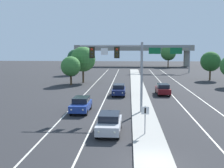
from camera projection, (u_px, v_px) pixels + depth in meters
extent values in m
plane|color=#28282B|center=(154.00, 165.00, 17.12)|extent=(260.00, 260.00, 0.00)
cube|color=#9E9B93|center=(142.00, 104.00, 34.94)|extent=(2.40, 110.00, 0.15)
cube|color=silver|center=(107.00, 95.00, 42.16)|extent=(0.14, 100.00, 0.01)
cube|color=silver|center=(173.00, 96.00, 41.61)|extent=(0.14, 100.00, 0.01)
cube|color=silver|center=(84.00, 95.00, 42.35)|extent=(0.14, 100.00, 0.01)
cube|color=silver|center=(196.00, 96.00, 41.42)|extent=(0.14, 100.00, 0.01)
cylinder|color=gray|center=(142.00, 77.00, 30.27)|extent=(0.24, 0.24, 7.20)
cylinder|color=gray|center=(111.00, 46.00, 30.06)|extent=(6.42, 0.16, 0.16)
cube|color=black|center=(117.00, 52.00, 30.14)|extent=(0.56, 0.06, 1.20)
cube|color=#38330F|center=(117.00, 52.00, 30.10)|extent=(0.32, 0.32, 1.00)
sphere|color=red|center=(117.00, 49.00, 29.89)|extent=(0.22, 0.22, 0.22)
sphere|color=#282828|center=(117.00, 52.00, 29.93)|extent=(0.22, 0.22, 0.22)
sphere|color=#282828|center=(117.00, 56.00, 29.97)|extent=(0.22, 0.22, 0.22)
cube|color=black|center=(92.00, 52.00, 30.29)|extent=(0.56, 0.06, 1.20)
cube|color=#38330F|center=(92.00, 52.00, 30.25)|extent=(0.32, 0.32, 1.00)
sphere|color=red|center=(92.00, 49.00, 30.04)|extent=(0.22, 0.22, 0.22)
sphere|color=#282828|center=(92.00, 52.00, 30.08)|extent=(0.22, 0.22, 0.22)
sphere|color=#282828|center=(92.00, 56.00, 30.12)|extent=(0.22, 0.22, 0.22)
cube|color=white|center=(104.00, 51.00, 30.14)|extent=(0.70, 0.04, 0.70)
cylinder|color=gray|center=(145.00, 120.00, 22.64)|extent=(0.08, 0.08, 2.20)
cube|color=white|center=(145.00, 111.00, 22.52)|extent=(0.60, 0.03, 0.60)
cube|color=black|center=(145.00, 111.00, 22.50)|extent=(0.12, 0.01, 0.44)
cube|color=#B7B7BC|center=(109.00, 125.00, 23.39)|extent=(1.89, 4.43, 0.70)
cube|color=black|center=(109.00, 117.00, 23.53)|extent=(1.63, 2.41, 0.56)
sphere|color=#EAE5C6|center=(115.00, 132.00, 21.19)|extent=(0.18, 0.18, 0.18)
sphere|color=#EAE5C6|center=(99.00, 132.00, 21.28)|extent=(0.18, 0.18, 0.18)
cylinder|color=black|center=(118.00, 135.00, 21.89)|extent=(0.23, 0.64, 0.64)
cylinder|color=black|center=(97.00, 134.00, 22.02)|extent=(0.23, 0.64, 0.64)
cylinder|color=black|center=(120.00, 125.00, 24.86)|extent=(0.23, 0.64, 0.64)
cylinder|color=black|center=(101.00, 124.00, 24.98)|extent=(0.23, 0.64, 0.64)
cube|color=navy|center=(81.00, 106.00, 31.00)|extent=(1.84, 4.42, 0.70)
cube|color=black|center=(81.00, 100.00, 31.14)|extent=(1.61, 2.39, 0.56)
sphere|color=#EAE5C6|center=(83.00, 110.00, 28.80)|extent=(0.18, 0.18, 0.18)
sphere|color=#EAE5C6|center=(71.00, 110.00, 28.88)|extent=(0.18, 0.18, 0.18)
cylinder|color=black|center=(86.00, 112.00, 29.51)|extent=(0.23, 0.64, 0.64)
cylinder|color=black|center=(71.00, 112.00, 29.62)|extent=(0.23, 0.64, 0.64)
cylinder|color=black|center=(90.00, 106.00, 32.48)|extent=(0.23, 0.64, 0.64)
cylinder|color=black|center=(76.00, 106.00, 32.59)|extent=(0.23, 0.64, 0.64)
cube|color=#141E4C|center=(119.00, 91.00, 41.74)|extent=(1.81, 4.41, 0.70)
cube|color=black|center=(119.00, 86.00, 41.88)|extent=(1.59, 2.38, 0.56)
sphere|color=#EAE5C6|center=(122.00, 93.00, 39.54)|extent=(0.18, 0.18, 0.18)
sphere|color=#EAE5C6|center=(114.00, 93.00, 39.61)|extent=(0.18, 0.18, 0.18)
cylinder|color=black|center=(124.00, 95.00, 40.25)|extent=(0.22, 0.64, 0.64)
cylinder|color=black|center=(113.00, 95.00, 40.35)|extent=(0.22, 0.64, 0.64)
cylinder|color=black|center=(125.00, 92.00, 43.22)|extent=(0.22, 0.64, 0.64)
cylinder|color=black|center=(114.00, 92.00, 43.32)|extent=(0.22, 0.64, 0.64)
cube|color=#5B0F14|center=(163.00, 90.00, 42.49)|extent=(1.86, 4.43, 0.70)
cube|color=black|center=(163.00, 86.00, 42.20)|extent=(1.62, 2.40, 0.56)
sphere|color=#EAE5C6|center=(157.00, 88.00, 44.67)|extent=(0.18, 0.18, 0.18)
sphere|color=#EAE5C6|center=(165.00, 88.00, 44.62)|extent=(0.18, 0.18, 0.18)
cylinder|color=black|center=(156.00, 91.00, 44.06)|extent=(0.23, 0.64, 0.64)
cylinder|color=black|center=(167.00, 91.00, 43.99)|extent=(0.23, 0.64, 0.64)
cylinder|color=black|center=(158.00, 94.00, 41.09)|extent=(0.23, 0.64, 0.64)
cylinder|color=black|center=(170.00, 94.00, 41.02)|extent=(0.23, 0.64, 0.64)
cylinder|color=gray|center=(141.00, 59.00, 79.78)|extent=(0.28, 0.28, 7.50)
cylinder|color=gray|center=(189.00, 59.00, 79.03)|extent=(0.28, 0.28, 7.50)
cube|color=gray|center=(165.00, 46.00, 78.99)|extent=(13.00, 0.36, 0.70)
cube|color=#0F6033|center=(155.00, 51.00, 79.11)|extent=(3.20, 0.08, 1.70)
cube|color=#0F6033|center=(176.00, 51.00, 78.77)|extent=(3.20, 0.08, 1.70)
cube|color=gray|center=(133.00, 49.00, 106.43)|extent=(42.40, 6.40, 1.10)
cube|color=gray|center=(134.00, 46.00, 103.34)|extent=(42.40, 0.36, 0.90)
cube|color=gray|center=(81.00, 58.00, 107.97)|extent=(1.80, 2.40, 5.65)
cube|color=gray|center=(187.00, 59.00, 105.74)|extent=(1.80, 2.40, 5.65)
cylinder|color=#4C3823|center=(83.00, 76.00, 56.81)|extent=(0.36, 0.36, 2.64)
sphere|color=#387533|center=(83.00, 59.00, 56.40)|extent=(4.82, 4.82, 4.82)
cylinder|color=#4C3823|center=(168.00, 63.00, 100.66)|extent=(0.36, 0.36, 2.85)
sphere|color=#387533|center=(168.00, 53.00, 100.22)|extent=(5.22, 5.22, 5.22)
cylinder|color=#4C3823|center=(71.00, 80.00, 53.25)|extent=(0.36, 0.36, 1.97)
sphere|color=#387533|center=(71.00, 66.00, 52.95)|extent=(3.61, 3.61, 3.61)
cylinder|color=#4C3823|center=(210.00, 75.00, 61.28)|extent=(0.36, 0.36, 2.26)
sphere|color=#235623|center=(210.00, 61.00, 60.94)|extent=(4.13, 4.13, 4.13)
cylinder|color=#4C3823|center=(76.00, 70.00, 73.77)|extent=(0.36, 0.36, 2.41)
sphere|color=#1E4C28|center=(76.00, 58.00, 73.41)|extent=(4.40, 4.40, 4.40)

